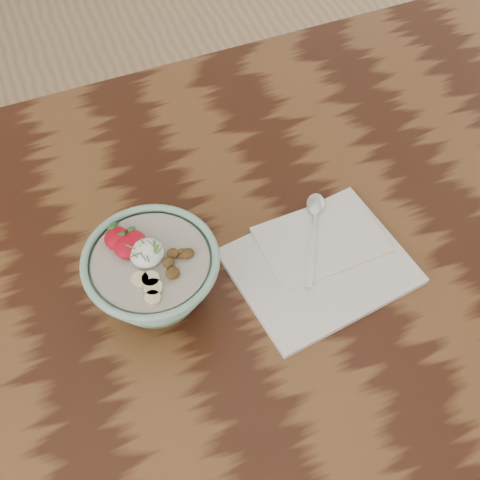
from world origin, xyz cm
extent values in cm
cube|color=#35180D|center=(0.00, 0.00, 73.00)|extent=(160.00, 90.00, 4.00)
cylinder|color=#4C2D19|center=(72.00, 37.00, 35.50)|extent=(7.00, 7.00, 71.00)
cylinder|color=#85B39A|center=(-5.96, -3.20, 75.59)|extent=(8.22, 8.22, 1.17)
torus|color=#85B39A|center=(-5.96, -3.20, 85.18)|extent=(18.69, 18.69, 1.08)
cylinder|color=#BBB29B|center=(-5.96, -3.20, 84.59)|extent=(15.86, 15.86, 0.98)
ellipsoid|color=white|center=(-6.11, -2.48, 85.96)|extent=(4.58, 4.58, 2.52)
ellipsoid|color=#B30819|center=(-8.39, -0.57, 86.02)|extent=(3.42, 3.76, 1.88)
cone|color=#286623|center=(-8.39, 0.97, 86.32)|extent=(1.40, 1.03, 1.52)
ellipsoid|color=#B30819|center=(-7.05, 0.08, 85.92)|extent=(3.04, 3.35, 1.67)
cone|color=#286623|center=(-7.05, 1.45, 86.22)|extent=(1.40, 1.03, 1.52)
ellipsoid|color=#B30819|center=(-9.34, 1.26, 85.94)|extent=(3.12, 3.44, 1.72)
cone|color=#286623|center=(-9.34, 2.67, 86.24)|extent=(1.40, 1.03, 1.52)
ellipsoid|color=#B30819|center=(-8.94, 1.65, 85.89)|extent=(2.93, 3.22, 1.61)
cone|color=#286623|center=(-8.94, 2.97, 86.19)|extent=(1.40, 1.03, 1.52)
cylinder|color=beige|center=(-6.91, -7.61, 85.48)|extent=(2.50, 2.50, 0.70)
cylinder|color=beige|center=(-6.81, -6.31, 85.48)|extent=(2.37, 2.37, 0.70)
cylinder|color=beige|center=(-7.41, -9.09, 85.48)|extent=(2.11, 2.11, 0.70)
cylinder|color=beige|center=(-8.11, -5.82, 85.48)|extent=(2.30, 2.30, 0.70)
ellipsoid|color=brown|center=(-1.05, -4.37, 85.67)|extent=(1.99, 1.86, 0.91)
ellipsoid|color=brown|center=(-1.50, -4.25, 85.55)|extent=(1.58, 1.67, 0.97)
ellipsoid|color=brown|center=(-3.85, -6.60, 85.75)|extent=(2.21, 2.22, 1.10)
ellipsoid|color=brown|center=(-2.89, -3.60, 85.66)|extent=(1.79, 1.78, 0.95)
ellipsoid|color=brown|center=(-1.76, -4.31, 85.50)|extent=(1.48, 1.38, 0.66)
ellipsoid|color=brown|center=(-3.87, -4.81, 85.67)|extent=(1.59, 1.74, 1.32)
ellipsoid|color=brown|center=(-1.22, -3.98, 85.56)|extent=(1.57, 1.67, 0.83)
ellipsoid|color=brown|center=(-1.67, -3.80, 85.53)|extent=(1.59, 1.64, 0.86)
cylinder|color=#4A7A33|center=(-6.32, -1.94, 87.08)|extent=(1.34, 0.36, 0.23)
cylinder|color=#4A7A33|center=(-7.86, -2.93, 87.08)|extent=(0.70, 1.10, 0.22)
cylinder|color=#4A7A33|center=(-6.83, -3.69, 87.08)|extent=(0.46, 1.40, 0.23)
cylinder|color=#4A7A33|center=(-4.91, -2.21, 87.08)|extent=(0.49, 1.17, 0.22)
cylinder|color=#4A7A33|center=(-4.91, -3.21, 87.08)|extent=(0.75, 1.26, 0.23)
cylinder|color=#4A7A33|center=(-7.62, -2.99, 87.08)|extent=(1.64, 0.30, 0.24)
cylinder|color=#4A7A33|center=(-7.93, -1.51, 87.08)|extent=(1.05, 1.15, 0.23)
cylinder|color=#4A7A33|center=(-6.36, -4.18, 87.08)|extent=(0.23, 1.05, 0.22)
cylinder|color=#4A7A33|center=(-4.79, -3.16, 87.08)|extent=(1.06, 1.48, 0.24)
cylinder|color=#4A7A33|center=(-6.26, -1.52, 87.08)|extent=(0.24, 1.67, 0.24)
cylinder|color=#4A7A33|center=(-4.41, -3.34, 87.08)|extent=(1.10, 1.05, 0.23)
cylinder|color=#4A7A33|center=(-5.94, -1.92, 87.08)|extent=(0.64, 1.22, 0.22)
cylinder|color=#4A7A33|center=(-5.24, -2.10, 87.08)|extent=(0.78, 1.40, 0.23)
cylinder|color=#4A7A33|center=(-4.92, -2.62, 87.08)|extent=(0.85, 1.68, 0.24)
cube|color=white|center=(18.25, -7.12, 75.48)|extent=(27.54, 23.44, 0.96)
cube|color=white|center=(20.18, -3.28, 76.25)|extent=(18.68, 13.10, 0.58)
cube|color=silver|center=(17.32, -5.71, 76.71)|extent=(6.32, 10.16, 0.34)
cylinder|color=silver|center=(20.72, 0.37, 76.88)|extent=(2.00, 2.85, 0.67)
ellipsoid|color=silver|center=(22.07, 2.78, 77.00)|extent=(4.72, 5.29, 0.92)
camera|label=1|loc=(-12.80, -52.96, 159.49)|focal=50.00mm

